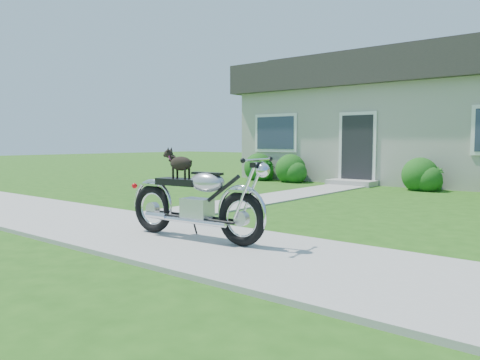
% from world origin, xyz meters
% --- Properties ---
extents(ground, '(80.00, 80.00, 0.00)m').
position_xyz_m(ground, '(0.00, 0.00, 0.00)').
color(ground, '#235114').
rests_on(ground, ground).
extents(sidewalk, '(24.00, 2.20, 0.04)m').
position_xyz_m(sidewalk, '(0.00, 0.00, 0.02)').
color(sidewalk, '#9E9B93').
rests_on(sidewalk, ground).
extents(walkway, '(1.20, 8.00, 0.03)m').
position_xyz_m(walkway, '(-1.50, 5.00, 0.01)').
color(walkway, '#9E9B93').
rests_on(walkway, ground).
extents(house, '(12.60, 7.03, 4.50)m').
position_xyz_m(house, '(-0.00, 11.99, 2.16)').
color(house, '#B2ACA1').
rests_on(house, ground).
extents(shrub_row, '(8.37, 0.99, 0.99)m').
position_xyz_m(shrub_row, '(-1.60, 8.50, 0.41)').
color(shrub_row, '#1A5215').
rests_on(shrub_row, ground).
extents(potted_plant_left, '(0.81, 0.76, 0.73)m').
position_xyz_m(potted_plant_left, '(-4.48, 8.55, 0.36)').
color(potted_plant_left, '#195E19').
rests_on(potted_plant_left, ground).
extents(potted_plant_right, '(0.50, 0.50, 0.64)m').
position_xyz_m(potted_plant_right, '(0.95, 8.55, 0.32)').
color(potted_plant_right, '#246B1D').
rests_on(potted_plant_right, ground).
extents(motorcycle_with_dog, '(2.22, 0.60, 1.16)m').
position_xyz_m(motorcycle_with_dog, '(0.43, 0.05, 0.55)').
color(motorcycle_with_dog, black).
rests_on(motorcycle_with_dog, sidewalk).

